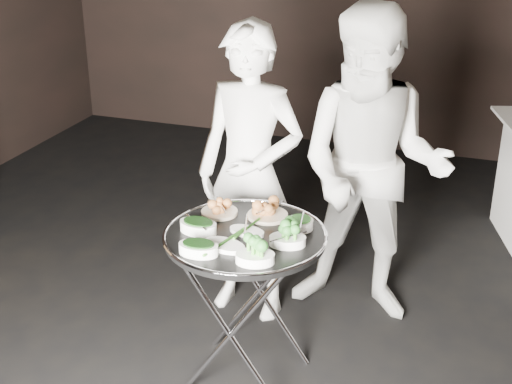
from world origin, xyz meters
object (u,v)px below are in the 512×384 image
(tray_stand, at_px, (246,302))
(waiter_left, at_px, (250,175))
(serving_tray, at_px, (245,236))
(waiter_right, at_px, (372,169))

(tray_stand, height_order, waiter_left, waiter_left)
(serving_tray, bearing_deg, tray_stand, 88.81)
(tray_stand, height_order, serving_tray, serving_tray)
(tray_stand, xyz_separation_m, waiter_left, (-0.20, 0.62, 0.38))
(tray_stand, distance_m, waiter_left, 0.76)
(waiter_left, bearing_deg, tray_stand, -66.99)
(waiter_left, distance_m, waiter_right, 0.65)
(serving_tray, bearing_deg, waiter_right, 62.12)
(tray_stand, bearing_deg, waiter_right, 62.12)
(waiter_left, xyz_separation_m, waiter_right, (0.62, 0.18, 0.05))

